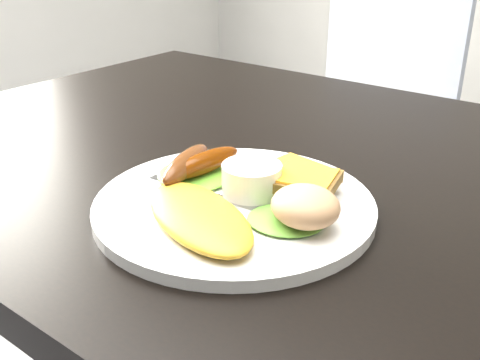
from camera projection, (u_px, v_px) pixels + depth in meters
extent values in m
cube|color=black|center=(296.00, 174.00, 0.73)|extent=(1.20, 0.80, 0.04)
cube|color=tan|center=(358.00, 138.00, 1.66)|extent=(0.43, 0.43, 0.05)
imported|color=navy|center=(399.00, 57.00, 1.06)|extent=(0.64, 0.50, 1.60)
cylinder|color=white|center=(234.00, 205.00, 0.59)|extent=(0.30, 0.30, 0.01)
ellipsoid|color=#34971C|center=(194.00, 175.00, 0.64)|extent=(0.12, 0.11, 0.01)
ellipsoid|color=#5B9232|center=(286.00, 220.00, 0.55)|extent=(0.10, 0.09, 0.01)
ellipsoid|color=gold|center=(199.00, 216.00, 0.54)|extent=(0.18, 0.14, 0.02)
ellipsoid|color=brown|center=(186.00, 164.00, 0.63)|extent=(0.06, 0.11, 0.03)
ellipsoid|color=#612304|center=(206.00, 162.00, 0.63)|extent=(0.04, 0.10, 0.03)
cylinder|color=white|center=(252.00, 181.00, 0.59)|extent=(0.07, 0.07, 0.04)
cube|color=brown|center=(293.00, 177.00, 0.63)|extent=(0.09, 0.09, 0.01)
cube|color=olive|center=(306.00, 181.00, 0.59)|extent=(0.08, 0.08, 0.01)
ellipsoid|color=beige|center=(305.00, 206.00, 0.53)|extent=(0.09, 0.08, 0.04)
cube|color=#ADAFB7|center=(203.00, 193.00, 0.60)|extent=(0.15, 0.02, 0.00)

